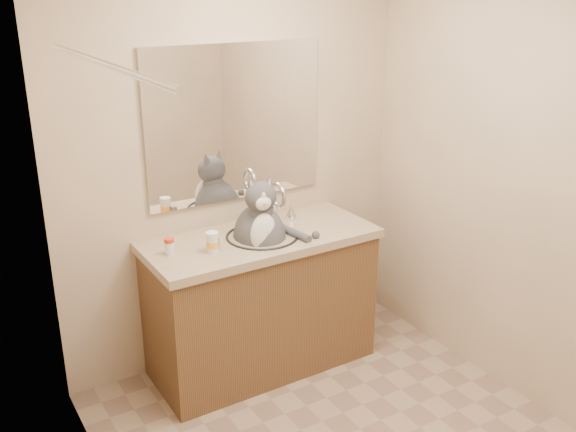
# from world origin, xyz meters

# --- Properties ---
(room) EXTENTS (2.22, 2.52, 2.42)m
(room) POSITION_xyz_m (0.00, 0.00, 1.20)
(room) COLOR gray
(room) RESTS_ON ground
(vanity) EXTENTS (1.34, 0.59, 1.12)m
(vanity) POSITION_xyz_m (0.00, 0.96, 0.44)
(vanity) COLOR brown
(vanity) RESTS_ON ground
(mirror) EXTENTS (1.10, 0.02, 0.90)m
(mirror) POSITION_xyz_m (0.00, 1.24, 1.45)
(mirror) COLOR white
(mirror) RESTS_ON room
(shower_curtain) EXTENTS (0.02, 1.30, 1.93)m
(shower_curtain) POSITION_xyz_m (-1.05, 0.10, 1.03)
(shower_curtain) COLOR beige
(shower_curtain) RESTS_ON ground
(cat) EXTENTS (0.40, 0.42, 0.58)m
(cat) POSITION_xyz_m (-0.01, 0.94, 0.88)
(cat) COLOR #4A4B50
(cat) RESTS_ON vanity
(pill_bottle_redcap) EXTENTS (0.07, 0.07, 0.09)m
(pill_bottle_redcap) POSITION_xyz_m (-0.54, 0.98, 0.90)
(pill_bottle_redcap) COLOR white
(pill_bottle_redcap) RESTS_ON vanity
(pill_bottle_orange) EXTENTS (0.07, 0.07, 0.12)m
(pill_bottle_orange) POSITION_xyz_m (-0.34, 0.89, 0.91)
(pill_bottle_orange) COLOR white
(pill_bottle_orange) RESTS_ON vanity
(grey_canister) EXTENTS (0.05, 0.05, 0.06)m
(grey_canister) POSITION_xyz_m (-0.30, 0.93, 0.88)
(grey_canister) COLOR slate
(grey_canister) RESTS_ON vanity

